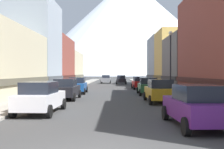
% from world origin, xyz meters
% --- Properties ---
extents(sidewalk_left, '(2.50, 100.00, 0.15)m').
position_xyz_m(sidewalk_left, '(-6.25, 35.00, 0.07)').
color(sidewalk_left, gray).
rests_on(sidewalk_left, ground).
extents(sidewalk_right, '(2.50, 100.00, 0.15)m').
position_xyz_m(sidewalk_right, '(6.25, 35.00, 0.07)').
color(sidewalk_right, gray).
rests_on(sidewalk_right, ground).
extents(storefront_left_2, '(9.39, 8.55, 11.69)m').
position_xyz_m(storefront_left_2, '(-12.05, 28.22, 5.67)').
color(storefront_left_2, '#99A5B2').
rests_on(storefront_left_2, ground).
extents(storefront_left_3, '(7.58, 12.39, 8.30)m').
position_xyz_m(storefront_left_3, '(-11.14, 38.71, 4.00)').
color(storefront_left_3, brown).
rests_on(storefront_left_3, ground).
extents(storefront_left_4, '(7.30, 13.82, 6.79)m').
position_xyz_m(storefront_left_4, '(-11.00, 51.95, 3.27)').
color(storefront_left_4, beige).
rests_on(storefront_left_4, ground).
extents(storefront_right_2, '(6.45, 9.79, 7.22)m').
position_xyz_m(storefront_right_2, '(10.58, 28.60, 3.47)').
color(storefront_right_2, '#66605B').
rests_on(storefront_right_2, ground).
extents(storefront_right_3, '(7.99, 8.11, 9.26)m').
position_xyz_m(storefront_right_3, '(11.35, 37.59, 4.47)').
color(storefront_right_3, '#D8B259').
rests_on(storefront_right_3, ground).
extents(storefront_right_4, '(7.76, 10.94, 9.50)m').
position_xyz_m(storefront_right_4, '(11.23, 47.28, 4.58)').
color(storefront_right_4, '#99A5B2').
rests_on(storefront_right_4, ground).
extents(car_left_0, '(2.16, 4.45, 1.78)m').
position_xyz_m(car_left_0, '(-3.80, 7.70, 0.90)').
color(car_left_0, silver).
rests_on(car_left_0, ground).
extents(car_left_1, '(2.08, 4.41, 1.78)m').
position_xyz_m(car_left_1, '(-3.80, 15.47, 0.90)').
color(car_left_1, black).
rests_on(car_left_1, ground).
extents(car_left_2, '(2.18, 4.45, 1.78)m').
position_xyz_m(car_left_2, '(-3.80, 22.23, 0.90)').
color(car_left_2, '#19478C').
rests_on(car_left_2, ground).
extents(car_right_0, '(2.22, 4.47, 1.78)m').
position_xyz_m(car_right_0, '(3.80, 4.03, 0.90)').
color(car_right_0, '#591E72').
rests_on(car_right_0, ground).
extents(car_right_1, '(2.08, 4.41, 1.78)m').
position_xyz_m(car_right_1, '(3.80, 13.26, 0.90)').
color(car_right_1, '#B28419').
rests_on(car_right_1, ground).
extents(car_right_2, '(2.12, 4.43, 1.78)m').
position_xyz_m(car_right_2, '(3.80, 20.66, 0.90)').
color(car_right_2, '#265933').
rests_on(car_right_2, ground).
extents(car_right_3, '(2.15, 4.44, 1.78)m').
position_xyz_m(car_right_3, '(3.80, 30.09, 0.90)').
color(car_right_3, '#9E1111').
rests_on(car_right_3, ground).
extents(car_driving_0, '(2.06, 4.40, 1.78)m').
position_xyz_m(car_driving_0, '(1.60, 47.24, 0.90)').
color(car_driving_0, black).
rests_on(car_driving_0, ground).
extents(car_driving_1, '(2.06, 4.40, 1.78)m').
position_xyz_m(car_driving_1, '(-1.60, 50.38, 0.90)').
color(car_driving_1, slate).
rests_on(car_driving_1, ground).
extents(potted_plant_1, '(0.66, 0.66, 0.97)m').
position_xyz_m(potted_plant_1, '(7.00, 17.92, 0.66)').
color(potted_plant_1, '#4C4C51').
rests_on(potted_plant_1, sidewalk_right).
extents(streetlamp_right, '(0.36, 0.36, 5.86)m').
position_xyz_m(streetlamp_right, '(5.35, 16.79, 3.99)').
color(streetlamp_right, black).
rests_on(streetlamp_right, sidewalk_right).
extents(mountain_backdrop, '(203.30, 203.30, 97.44)m').
position_xyz_m(mountain_backdrop, '(13.77, 260.00, 48.72)').
color(mountain_backdrop, silver).
rests_on(mountain_backdrop, ground).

